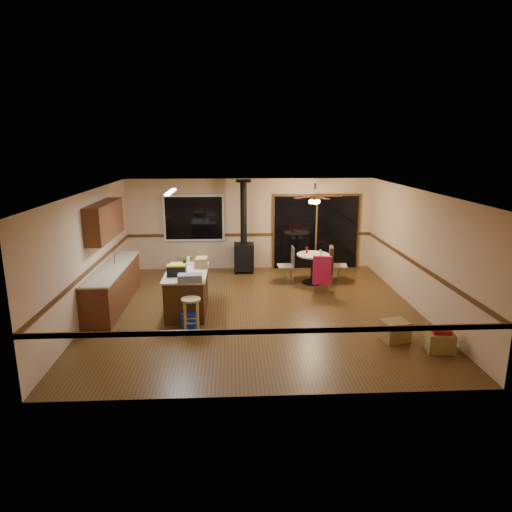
{
  "coord_description": "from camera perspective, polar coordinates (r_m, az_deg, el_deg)",
  "views": [
    {
      "loc": [
        -0.5,
        -9.4,
        3.55
      ],
      "look_at": [
        0.0,
        0.3,
        1.15
      ],
      "focal_mm": 32.0,
      "sensor_mm": 36.0,
      "label": 1
    }
  ],
  "objects": [
    {
      "name": "chair_right",
      "position": [
        12.06,
        9.49,
        -0.49
      ],
      "size": [
        0.52,
        0.49,
        0.7
      ],
      "color": "tan",
      "rests_on": "ground"
    },
    {
      "name": "bottle_pink",
      "position": [
        9.98,
        -7.63,
        -1.03
      ],
      "size": [
        0.08,
        0.08,
        0.21
      ],
      "primitive_type": "cylinder",
      "rotation": [
        0.0,
        0.0,
        -0.33
      ],
      "color": "#D84C8C",
      "rests_on": "kitchen_island"
    },
    {
      "name": "upper_cabinets",
      "position": [
        10.62,
        -18.39,
        4.23
      ],
      "size": [
        0.35,
        2.0,
        0.8
      ],
      "primitive_type": "cube",
      "color": "#562A15",
      "rests_on": "ground"
    },
    {
      "name": "box_corner_a",
      "position": [
        8.75,
        21.97,
        -9.91
      ],
      "size": [
        0.5,
        0.43,
        0.34
      ],
      "primitive_type": "cube",
      "rotation": [
        0.0,
        0.0,
        -0.12
      ],
      "color": "olive",
      "rests_on": "floor"
    },
    {
      "name": "wood_stove",
      "position": [
        12.77,
        -1.54,
        1.11
      ],
      "size": [
        0.55,
        0.5,
        2.52
      ],
      "color": "black",
      "rests_on": "ground"
    },
    {
      "name": "blue_bucket",
      "position": [
        9.27,
        -8.37,
        -7.87
      ],
      "size": [
        0.42,
        0.42,
        0.28
      ],
      "primitive_type": "cylinder",
      "rotation": [
        0.0,
        0.0,
        0.3
      ],
      "color": "#0D38C1",
      "rests_on": "floor"
    },
    {
      "name": "box_under_window",
      "position": [
        12.99,
        -8.69,
        -1.25
      ],
      "size": [
        0.51,
        0.42,
        0.39
      ],
      "primitive_type": "cube",
      "rotation": [
        0.0,
        0.0,
        -0.05
      ],
      "color": "olive",
      "rests_on": "floor"
    },
    {
      "name": "lower_cabinets",
      "position": [
        10.73,
        -17.43,
        -3.69
      ],
      "size": [
        0.6,
        3.0,
        0.86
      ],
      "primitive_type": "cube",
      "color": "#562A15",
      "rests_on": "ground"
    },
    {
      "name": "sliding_door",
      "position": [
        13.31,
        7.5,
        2.93
      ],
      "size": [
        2.52,
        0.1,
        2.1
      ],
      "primitive_type": "cube",
      "color": "black",
      "rests_on": "ground"
    },
    {
      "name": "wall_left",
      "position": [
        10.12,
        -20.11,
        0.17
      ],
      "size": [
        0.0,
        7.0,
        7.0
      ],
      "primitive_type": "plane",
      "rotation": [
        1.57,
        0.0,
        1.57
      ],
      "color": "tan",
      "rests_on": "ground"
    },
    {
      "name": "toolbox_grey",
      "position": [
        9.1,
        -8.26,
        -2.72
      ],
      "size": [
        0.49,
        0.29,
        0.15
      ],
      "primitive_type": "cube",
      "rotation": [
        0.0,
        0.0,
        0.06
      ],
      "color": "slate",
      "rests_on": "kitchen_island"
    },
    {
      "name": "chair_rail",
      "position": [
        9.75,
        0.09,
        -1.28
      ],
      "size": [
        7.0,
        7.0,
        0.08
      ],
      "primitive_type": null,
      "color": "#4B2A12",
      "rests_on": "ground"
    },
    {
      "name": "floor",
      "position": [
        10.06,
        0.09,
        -6.78
      ],
      "size": [
        7.0,
        7.0,
        0.0
      ],
      "primitive_type": "plane",
      "color": "#503316",
      "rests_on": "ground"
    },
    {
      "name": "bottle_dark",
      "position": [
        9.72,
        -8.91,
        -1.27
      ],
      "size": [
        0.1,
        0.1,
        0.27
      ],
      "primitive_type": "cylinder",
      "rotation": [
        0.0,
        0.0,
        -0.31
      ],
      "color": "black",
      "rests_on": "kitchen_island"
    },
    {
      "name": "dining_table",
      "position": [
        11.9,
        7.11,
        -0.94
      ],
      "size": [
        0.84,
        0.84,
        0.78
      ],
      "color": "black",
      "rests_on": "ground"
    },
    {
      "name": "ceiling",
      "position": [
        9.46,
        0.09,
        8.11
      ],
      "size": [
        7.0,
        7.0,
        0.0
      ],
      "primitive_type": "plane",
      "rotation": [
        3.14,
        0.0,
        0.0
      ],
      "color": "silver",
      "rests_on": "ground"
    },
    {
      "name": "glass_cream",
      "position": [
        11.81,
        8.06,
        0.49
      ],
      "size": [
        0.07,
        0.07,
        0.13
      ],
      "primitive_type": "cylinder",
      "rotation": [
        0.0,
        0.0,
        0.25
      ],
      "color": "beige",
      "rests_on": "dining_table"
    },
    {
      "name": "box_corner_b",
      "position": [
        8.92,
        16.97,
        -8.92
      ],
      "size": [
        0.54,
        0.49,
        0.37
      ],
      "primitive_type": "cube",
      "rotation": [
        0.0,
        0.0,
        0.23
      ],
      "color": "olive",
      "rests_on": "floor"
    },
    {
      "name": "wall_right",
      "position": [
        10.46,
        19.61,
        0.64
      ],
      "size": [
        0.0,
        7.0,
        7.0
      ],
      "primitive_type": "plane",
      "rotation": [
        1.57,
        0.0,
        -1.57
      ],
      "color": "tan",
      "rests_on": "ground"
    },
    {
      "name": "toolbox_yellow_lid",
      "position": [
        9.48,
        -9.96,
        -1.17
      ],
      "size": [
        0.38,
        0.21,
        0.03
      ],
      "primitive_type": "cube",
      "rotation": [
        0.0,
        0.0,
        0.02
      ],
      "color": "gold",
      "rests_on": "toolbox_black"
    },
    {
      "name": "fluorescent_strip",
      "position": [
        9.84,
        -10.63,
        7.87
      ],
      "size": [
        0.1,
        1.2,
        0.04
      ],
      "primitive_type": "cube",
      "color": "white",
      "rests_on": "ceiling"
    },
    {
      "name": "bottle_white",
      "position": [
        10.29,
        -8.43,
        -0.63
      ],
      "size": [
        0.09,
        0.09,
        0.2
      ],
      "primitive_type": "cylinder",
      "rotation": [
        0.0,
        0.0,
        -0.36
      ],
      "color": "white",
      "rests_on": "kitchen_island"
    },
    {
      "name": "chair_left",
      "position": [
        11.9,
        4.22,
        -0.57
      ],
      "size": [
        0.42,
        0.41,
        0.51
      ],
      "color": "tan",
      "rests_on": "ground"
    },
    {
      "name": "wall_front",
      "position": [
        6.34,
        1.79,
        -6.93
      ],
      "size": [
        7.0,
        0.0,
        7.0
      ],
      "primitive_type": "plane",
      "rotation": [
        -1.57,
        0.0,
        0.0
      ],
      "color": "tan",
      "rests_on": "ground"
    },
    {
      "name": "bar_stool",
      "position": [
        8.92,
        -8.08,
        -7.34
      ],
      "size": [
        0.48,
        0.48,
        0.68
      ],
      "primitive_type": "cylinder",
      "rotation": [
        0.0,
        0.0,
        0.37
      ],
      "color": "tan",
      "rests_on": "floor"
    },
    {
      "name": "chair_near",
      "position": [
        11.06,
        8.24,
        -1.75
      ],
      "size": [
        0.5,
        0.53,
        0.7
      ],
      "color": "tan",
      "rests_on": "ground"
    },
    {
      "name": "toolbox_black",
      "position": [
        9.51,
        -9.93,
        -1.87
      ],
      "size": [
        0.38,
        0.21,
        0.21
      ],
      "primitive_type": "cube",
      "rotation": [
        0.0,
        0.0,
        0.02
      ],
      "color": "black",
      "rests_on": "kitchen_island"
    },
    {
      "name": "wall_back",
      "position": [
        13.11,
        -0.73,
        3.99
      ],
      "size": [
        7.0,
        0.0,
        7.0
      ],
      "primitive_type": "plane",
      "rotation": [
        1.57,
        0.0,
        0.0
      ],
      "color": "tan",
      "rests_on": "ground"
    },
    {
      "name": "box_small_red",
      "position": [
        8.67,
        22.1,
        -8.61
      ],
      "size": [
        0.34,
        0.29,
        0.08
      ],
      "primitive_type": "cube",
      "rotation": [
        0.0,
        0.0,
        -0.12
      ],
      "color": "maroon",
      "rests_on": "box_corner_a"
    },
    {
      "name": "box_on_island",
      "position": [
        10.08,
        -6.8,
        -0.81
      ],
      "size": [
        0.25,
        0.34,
        0.22
      ],
      "primitive_type": "cube",
      "rotation": [
        0.0,
        0.0,
        0.03
      ],
      "color": "olive",
      "rests_on": "kitchen_island"
    },
    {
      "name": "countertop",
      "position": [
        10.6,
        -17.6,
        -1.37
      ],
      "size": [
        0.64,
        3.04,
        0.04
      ],
      "primitive_type": "cube",
      "color": "#C2B597",
      "rests_on": "lower_cabinets"
    },
    {
      "name": "glass_red",
      "position": [
        11.89,
        6.37,
        0.73
      ],
      "size": [
        0.07,
        0.07,
        0.17
      ],
      "primitive_type": "cylinder",
      "rotation": [
        0.0,
        0.0,
        -0.22
      ],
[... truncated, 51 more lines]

